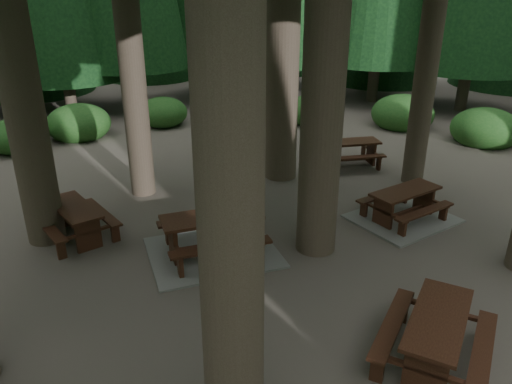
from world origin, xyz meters
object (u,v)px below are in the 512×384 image
picnic_table_a (403,210)px  picnic_table_c (212,240)px  picnic_table_b (75,217)px  picnic_table_e (436,332)px  picnic_table_d (350,149)px

picnic_table_a → picnic_table_c: (-4.69, 0.77, 0.06)m
picnic_table_a → picnic_table_b: 7.63m
picnic_table_b → picnic_table_e: bearing=-159.1°
picnic_table_c → picnic_table_d: (6.03, 2.91, 0.19)m
picnic_table_c → picnic_table_e: bearing=-61.7°
picnic_table_c → picnic_table_d: picnic_table_c is taller
picnic_table_a → picnic_table_e: picnic_table_e is taller
picnic_table_a → picnic_table_b: size_ratio=1.23×
picnic_table_c → picnic_table_e: size_ratio=1.20×
picnic_table_a → picnic_table_c: size_ratio=0.82×
picnic_table_c → picnic_table_d: 6.70m
picnic_table_a → picnic_table_b: picnic_table_a is taller
picnic_table_c → picnic_table_a: bearing=0.5°
picnic_table_b → picnic_table_e: picnic_table_e is taller
picnic_table_b → picnic_table_c: 3.19m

